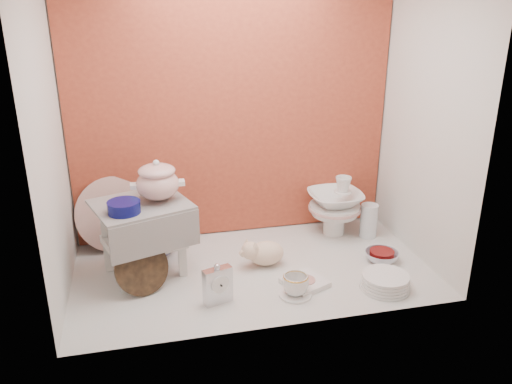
# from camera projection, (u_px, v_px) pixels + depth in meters

# --- Properties ---
(ground) EXTENTS (1.80, 1.80, 0.00)m
(ground) POSITION_uv_depth(u_px,v_px,m) (253.00, 270.00, 2.69)
(ground) COLOR silver
(ground) RESTS_ON ground
(niche_shell) EXTENTS (1.86, 1.03, 1.53)m
(niche_shell) POSITION_uv_depth(u_px,v_px,m) (244.00, 82.00, 2.52)
(niche_shell) COLOR #B74B2D
(niche_shell) RESTS_ON ground
(step_stool) EXTENTS (0.53, 0.49, 0.38)m
(step_stool) POSITION_uv_depth(u_px,v_px,m) (143.00, 239.00, 2.60)
(step_stool) COLOR silver
(step_stool) RESTS_ON ground
(soup_tureen) EXTENTS (0.29, 0.29, 0.21)m
(soup_tureen) POSITION_uv_depth(u_px,v_px,m) (157.00, 180.00, 2.53)
(soup_tureen) COLOR white
(soup_tureen) RESTS_ON step_stool
(cobalt_bowl) EXTENTS (0.18, 0.18, 0.06)m
(cobalt_bowl) POSITION_uv_depth(u_px,v_px,m) (124.00, 207.00, 2.41)
(cobalt_bowl) COLOR #0B0D55
(cobalt_bowl) RESTS_ON step_stool
(floral_platter) EXTENTS (0.43, 0.19, 0.40)m
(floral_platter) POSITION_uv_depth(u_px,v_px,m) (114.00, 214.00, 2.86)
(floral_platter) COLOR silver
(floral_platter) RESTS_ON ground
(blue_white_vase) EXTENTS (0.27, 0.27, 0.23)m
(blue_white_vase) POSITION_uv_depth(u_px,v_px,m) (157.00, 235.00, 2.81)
(blue_white_vase) COLOR silver
(blue_white_vase) RESTS_ON ground
(lacquer_tray) EXTENTS (0.29, 0.20, 0.25)m
(lacquer_tray) POSITION_uv_depth(u_px,v_px,m) (142.00, 268.00, 2.46)
(lacquer_tray) COLOR black
(lacquer_tray) RESTS_ON ground
(mantel_clock) EXTENTS (0.14, 0.09, 0.20)m
(mantel_clock) POSITION_uv_depth(u_px,v_px,m) (218.00, 284.00, 2.37)
(mantel_clock) COLOR silver
(mantel_clock) RESTS_ON ground
(plush_pig) EXTENTS (0.27, 0.22, 0.14)m
(plush_pig) POSITION_uv_depth(u_px,v_px,m) (266.00, 253.00, 2.71)
(plush_pig) COLOR beige
(plush_pig) RESTS_ON ground
(teacup_saucer) EXTENTS (0.20, 0.20, 0.01)m
(teacup_saucer) POSITION_uv_depth(u_px,v_px,m) (295.00, 294.00, 2.46)
(teacup_saucer) COLOR white
(teacup_saucer) RESTS_ON ground
(gold_rim_teacup) EXTENTS (0.16, 0.16, 0.10)m
(gold_rim_teacup) POSITION_uv_depth(u_px,v_px,m) (295.00, 285.00, 2.44)
(gold_rim_teacup) COLOR white
(gold_rim_teacup) RESTS_ON teacup_saucer
(lattice_dish) EXTENTS (0.24, 0.24, 0.03)m
(lattice_dish) POSITION_uv_depth(u_px,v_px,m) (305.00, 282.00, 2.55)
(lattice_dish) COLOR white
(lattice_dish) RESTS_ON ground
(dinner_plate_stack) EXTENTS (0.29, 0.29, 0.07)m
(dinner_plate_stack) POSITION_uv_depth(u_px,v_px,m) (385.00, 282.00, 2.51)
(dinner_plate_stack) COLOR white
(dinner_plate_stack) RESTS_ON ground
(crystal_bowl) EXTENTS (0.21, 0.21, 0.06)m
(crystal_bowl) POSITION_uv_depth(u_px,v_px,m) (382.00, 257.00, 2.77)
(crystal_bowl) COLOR silver
(crystal_bowl) RESTS_ON ground
(clear_glass_vase) EXTENTS (0.11, 0.11, 0.20)m
(clear_glass_vase) POSITION_uv_depth(u_px,v_px,m) (369.00, 221.00, 3.03)
(clear_glass_vase) COLOR silver
(clear_glass_vase) RESTS_ON ground
(porcelain_tower) EXTENTS (0.32, 0.32, 0.35)m
(porcelain_tower) POSITION_uv_depth(u_px,v_px,m) (335.00, 206.00, 3.04)
(porcelain_tower) COLOR white
(porcelain_tower) RESTS_ON ground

